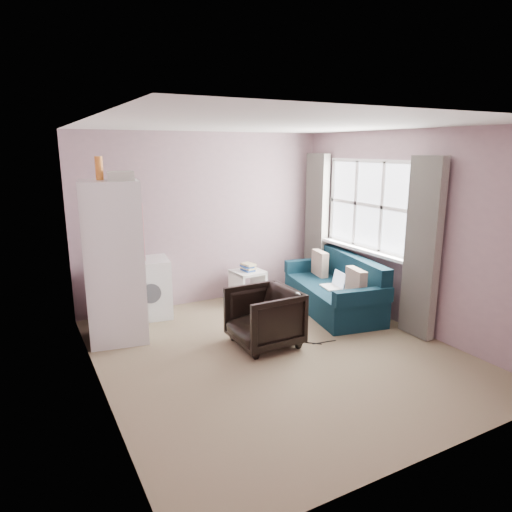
{
  "coord_description": "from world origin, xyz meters",
  "views": [
    {
      "loc": [
        -2.48,
        -4.12,
        2.27
      ],
      "look_at": [
        0.05,
        0.6,
        1.0
      ],
      "focal_mm": 32.0,
      "sensor_mm": 36.0,
      "label": 1
    }
  ],
  "objects": [
    {
      "name": "washing_machine",
      "position": [
        -0.96,
        1.85,
        0.42
      ],
      "size": [
        0.65,
        0.65,
        0.81
      ],
      "rotation": [
        0.0,
        0.0,
        -0.15
      ],
      "color": "silver",
      "rests_on": "ground"
    },
    {
      "name": "side_table",
      "position": [
        0.53,
        1.76,
        0.28
      ],
      "size": [
        0.47,
        0.47,
        0.59
      ],
      "rotation": [
        0.0,
        0.0,
        0.08
      ],
      "color": "white",
      "rests_on": "ground"
    },
    {
      "name": "fridge",
      "position": [
        -1.49,
        1.27,
        0.97
      ],
      "size": [
        0.77,
        0.76,
        2.18
      ],
      "rotation": [
        0.0,
        0.0,
        -0.17
      ],
      "color": "silver",
      "rests_on": "ground"
    },
    {
      "name": "window_dressing",
      "position": [
        1.78,
        0.7,
        1.11
      ],
      "size": [
        0.17,
        2.62,
        2.18
      ],
      "color": "white",
      "rests_on": "ground"
    },
    {
      "name": "room",
      "position": [
        0.02,
        0.01,
        1.25
      ],
      "size": [
        3.84,
        4.24,
        2.54
      ],
      "color": "#7F6D53",
      "rests_on": "ground"
    },
    {
      "name": "sofa",
      "position": [
        1.45,
        0.8,
        0.29
      ],
      "size": [
        1.12,
        1.89,
        0.79
      ],
      "rotation": [
        0.0,
        0.0,
        -0.19
      ],
      "color": "#0C2A39",
      "rests_on": "ground"
    },
    {
      "name": "armchair",
      "position": [
        -0.02,
        0.26,
        0.38
      ],
      "size": [
        0.69,
        0.74,
        0.75
      ],
      "primitive_type": "imported",
      "rotation": [
        0.0,
        0.0,
        -1.56
      ],
      "color": "black",
      "rests_on": "ground"
    },
    {
      "name": "floor_cables",
      "position": [
        0.55,
        -0.0,
        0.01
      ],
      "size": [
        0.44,
        0.22,
        0.01
      ],
      "rotation": [
        0.0,
        0.0,
        -0.41
      ],
      "color": "black",
      "rests_on": "ground"
    }
  ]
}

